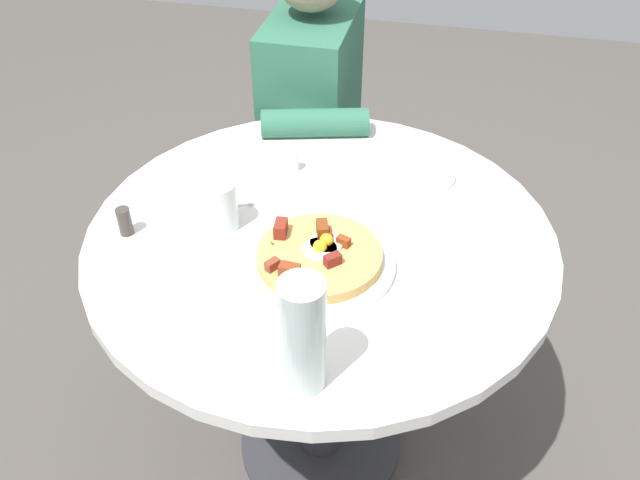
% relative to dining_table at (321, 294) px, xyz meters
% --- Properties ---
extents(ground_plane, '(6.00, 6.00, 0.00)m').
position_rel_dining_table_xyz_m(ground_plane, '(0.00, 0.00, -0.57)').
color(ground_plane, '#4C4742').
extents(dining_table, '(0.95, 0.95, 0.74)m').
position_rel_dining_table_xyz_m(dining_table, '(0.00, 0.00, 0.00)').
color(dining_table, silver).
rests_on(dining_table, ground_plane).
extents(person_seated, '(0.53, 0.35, 1.14)m').
position_rel_dining_table_xyz_m(person_seated, '(-0.64, -0.17, -0.06)').
color(person_seated, '#2D2D33').
rests_on(person_seated, ground_plane).
extents(pizza_plate, '(0.29, 0.29, 0.01)m').
position_rel_dining_table_xyz_m(pizza_plate, '(0.10, 0.02, 0.18)').
color(pizza_plate, silver).
rests_on(pizza_plate, dining_table).
extents(breakfast_pizza, '(0.24, 0.24, 0.05)m').
position_rel_dining_table_xyz_m(breakfast_pizza, '(0.10, 0.02, 0.20)').
color(breakfast_pizza, tan).
rests_on(breakfast_pizza, pizza_plate).
extents(bread_plate, '(0.18, 0.18, 0.01)m').
position_rel_dining_table_xyz_m(bread_plate, '(-0.24, 0.16, 0.18)').
color(bread_plate, silver).
rests_on(bread_plate, dining_table).
extents(napkin, '(0.22, 0.20, 0.00)m').
position_rel_dining_table_xyz_m(napkin, '(-0.12, -0.22, 0.18)').
color(napkin, white).
rests_on(napkin, dining_table).
extents(fork, '(0.16, 0.10, 0.00)m').
position_rel_dining_table_xyz_m(fork, '(-0.11, -0.24, 0.18)').
color(fork, silver).
rests_on(fork, napkin).
extents(knife, '(0.16, 0.10, 0.00)m').
position_rel_dining_table_xyz_m(knife, '(-0.13, -0.20, 0.18)').
color(knife, silver).
rests_on(knife, napkin).
extents(water_glass, '(0.07, 0.07, 0.10)m').
position_rel_dining_table_xyz_m(water_glass, '(0.03, -0.20, 0.23)').
color(water_glass, silver).
rests_on(water_glass, dining_table).
extents(water_bottle, '(0.07, 0.07, 0.21)m').
position_rel_dining_table_xyz_m(water_bottle, '(0.38, 0.06, 0.28)').
color(water_bottle, silver).
rests_on(water_bottle, dining_table).
extents(salt_shaker, '(0.03, 0.03, 0.05)m').
position_rel_dining_table_xyz_m(salt_shaker, '(-0.20, -0.11, 0.20)').
color(salt_shaker, white).
rests_on(salt_shaker, dining_table).
extents(pepper_shaker, '(0.03, 0.03, 0.06)m').
position_rel_dining_table_xyz_m(pepper_shaker, '(0.09, -0.38, 0.21)').
color(pepper_shaker, '#3F3833').
rests_on(pepper_shaker, dining_table).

